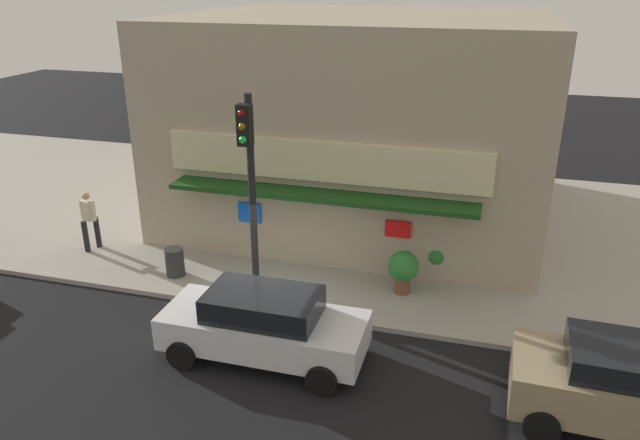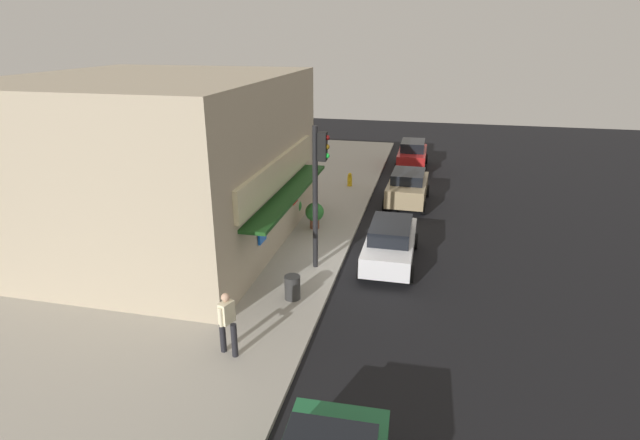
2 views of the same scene
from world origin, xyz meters
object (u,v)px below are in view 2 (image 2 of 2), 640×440
Objects in this scene: potted_plant_by_window at (315,213)px; potted_plant_by_doorway at (293,207)px; parked_car_white at (390,242)px; trash_can at (292,287)px; parked_car_red at (412,155)px; parked_car_tan at (408,187)px; fire_hydrant at (350,180)px; pedestrian at (227,321)px; traffic_light at (318,180)px.

potted_plant_by_doorway is at bearing 57.54° from potted_plant_by_window.
trash_can is at bearing 143.04° from parked_car_white.
trash_can is 17.79m from parked_car_red.
parked_car_tan is (4.56, -3.62, 0.05)m from potted_plant_by_window.
parked_car_white is (-3.16, -4.58, 0.07)m from potted_plant_by_doorway.
fire_hydrant is 0.41× the size of pedestrian.
parked_car_white is (6.73, -3.52, -0.29)m from pedestrian.
trash_can is 0.18× the size of parked_car_white.
fire_hydrant is at bearing -3.54° from potted_plant_by_window.
parked_car_tan is 0.98× the size of parked_car_red.
fire_hydrant is at bearing 1.47° from trash_can.
parked_car_tan is (3.82, -4.77, 0.12)m from potted_plant_by_doorway.
pedestrian is (-3.14, 0.82, 0.58)m from trash_can.
pedestrian is at bearing 164.87° from parked_car_tan.
potted_plant_by_doorway is at bearing 164.97° from fire_hydrant.
parked_car_red is (10.82, -4.63, 0.15)m from potted_plant_by_doorway.
potted_plant_by_doorway is (9.89, 1.06, -0.36)m from pedestrian.
parked_car_red is at bearing -16.74° from potted_plant_by_window.
trash_can is 6.07m from potted_plant_by_window.
traffic_light is 6.86× the size of fire_hydrant.
pedestrian is at bearing 168.81° from traffic_light.
pedestrian reaches higher than fire_hydrant.
potted_plant_by_window is 0.28× the size of parked_car_tan.
potted_plant_by_window is (3.62, 1.00, -2.56)m from traffic_light.
traffic_light reaches higher than pedestrian.
trash_can is at bearing 173.40° from traffic_light.
potted_plant_by_doorway reaches higher than fire_hydrant.
potted_plant_by_doorway reaches higher than trash_can.
potted_plant_by_window is at bearing 54.64° from parked_car_white.
fire_hydrant is 0.69× the size of potted_plant_by_doorway.
potted_plant_by_window is 5.82m from parked_car_tan.
potted_plant_by_doorway is 5.56m from parked_car_white.
traffic_light is at bearing 162.27° from parked_car_tan.
potted_plant_by_window is at bearing 15.49° from traffic_light.
pedestrian reaches higher than parked_car_tan.
fire_hydrant is 6.01m from potted_plant_by_doorway.
potted_plant_by_window is 4.20m from parked_car_white.
traffic_light is 6.08m from pedestrian.
parked_car_white reaches higher than fire_hydrant.
pedestrian is at bearing 165.41° from trash_can.
fire_hydrant is 12.55m from trash_can.
fire_hydrant is at bearing 18.63° from parked_car_white.
potted_plant_by_doorway is at bearing 15.56° from trash_can.
parked_car_red reaches higher than trash_can.
potted_plant_by_window is at bearing 163.26° from parked_car_red.
pedestrian reaches higher than parked_car_white.
trash_can is at bearing -14.59° from pedestrian.
pedestrian is (-15.69, 0.49, 0.62)m from fire_hydrant.
parked_car_red is 0.95× the size of parked_car_white.
potted_plant_by_window is (-6.53, 0.40, 0.32)m from fire_hydrant.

